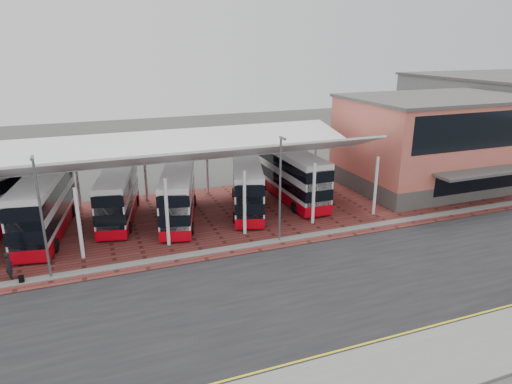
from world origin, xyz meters
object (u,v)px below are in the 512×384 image
(bus_3, at_px, (178,195))
(bus_5, at_px, (291,175))
(bus_4, at_px, (247,186))
(pedestrian, at_px, (9,266))
(terminal, at_px, (436,141))
(bus_1, at_px, (44,206))
(bus_2, at_px, (118,196))

(bus_3, xyz_separation_m, bus_5, (11.13, 1.44, 0.21))
(bus_4, bearing_deg, bus_5, 31.35)
(bus_5, height_order, pedestrian, bus_5)
(bus_5, bearing_deg, pedestrian, -160.97)
(terminal, height_order, bus_5, terminal)
(bus_1, height_order, bus_2, bus_1)
(bus_3, bearing_deg, terminal, 16.46)
(bus_1, distance_m, bus_4, 16.55)
(terminal, distance_m, bus_4, 21.07)
(bus_3, bearing_deg, bus_4, 17.53)
(bus_1, xyz_separation_m, pedestrian, (-1.88, -7.02, -1.41))
(bus_2, bearing_deg, bus_3, -9.17)
(bus_3, height_order, bus_5, bus_5)
(bus_3, bearing_deg, bus_5, 22.73)
(bus_5, bearing_deg, terminal, -2.92)
(bus_2, bearing_deg, terminal, 9.89)
(bus_5, distance_m, pedestrian, 24.65)
(bus_3, bearing_deg, bus_1, -167.88)
(bus_4, bearing_deg, pedestrian, -142.53)
(bus_4, bearing_deg, bus_1, -163.65)
(terminal, height_order, bus_4, terminal)
(bus_3, bearing_deg, bus_2, 173.91)
(bus_1, bearing_deg, pedestrian, -95.52)
(bus_1, distance_m, bus_3, 10.33)
(terminal, xyz_separation_m, bus_4, (-20.93, -0.28, -2.46))
(bus_1, bearing_deg, bus_4, 8.22)
(terminal, bearing_deg, bus_3, -178.91)
(bus_2, height_order, pedestrian, bus_2)
(bus_1, height_order, pedestrian, bus_1)
(bus_4, bearing_deg, terminal, 18.33)
(pedestrian, bearing_deg, bus_1, -36.15)
(terminal, relative_size, bus_4, 1.72)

